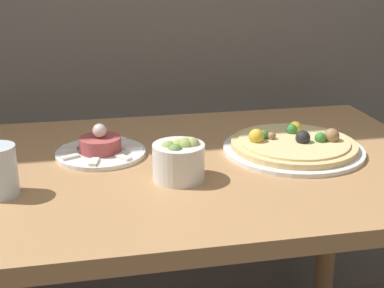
% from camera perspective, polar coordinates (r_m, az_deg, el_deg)
% --- Properties ---
extents(dining_table, '(1.09, 0.73, 0.73)m').
position_cam_1_polar(dining_table, '(1.22, 0.59, -6.77)').
color(dining_table, '#AD7F51').
rests_on(dining_table, ground_plane).
extents(pizza_plate, '(0.32, 0.32, 0.06)m').
position_cam_1_polar(pizza_plate, '(1.25, 10.76, -0.13)').
color(pizza_plate, white).
rests_on(pizza_plate, dining_table).
extents(tartare_plate, '(0.20, 0.20, 0.07)m').
position_cam_1_polar(tartare_plate, '(1.22, -9.73, -0.50)').
color(tartare_plate, white).
rests_on(tartare_plate, dining_table).
extents(small_bowl, '(0.11, 0.11, 0.09)m').
position_cam_1_polar(small_bowl, '(1.07, -1.36, -1.56)').
color(small_bowl, white).
rests_on(small_bowl, dining_table).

